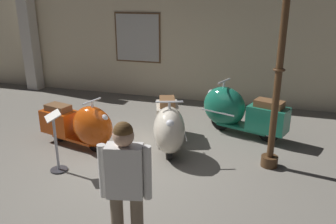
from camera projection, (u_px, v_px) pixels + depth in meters
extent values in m
plane|color=slate|center=(130.00, 165.00, 5.83)|extent=(60.00, 60.00, 0.00)
cube|color=beige|center=(190.00, 37.00, 8.98)|extent=(18.00, 0.20, 3.36)
cube|color=brown|center=(138.00, 38.00, 9.29)|extent=(1.30, 0.03, 1.32)
cube|color=#B2B2AD|center=(137.00, 38.00, 9.28)|extent=(1.22, 0.01, 1.24)
cube|color=beige|center=(29.00, 33.00, 9.99)|extent=(0.36, 0.36, 3.36)
cylinder|color=black|center=(96.00, 141.00, 6.28)|extent=(0.41, 0.17, 0.40)
cylinder|color=silver|center=(96.00, 141.00, 6.28)|extent=(0.20, 0.13, 0.18)
cylinder|color=black|center=(59.00, 131.00, 6.74)|extent=(0.41, 0.17, 0.40)
cylinder|color=silver|center=(59.00, 131.00, 6.74)|extent=(0.20, 0.13, 0.18)
cube|color=#C6470F|center=(77.00, 137.00, 6.51)|extent=(1.00, 0.57, 0.05)
ellipsoid|color=#C6470F|center=(93.00, 127.00, 6.21)|extent=(0.94, 0.70, 0.76)
cube|color=#C6470F|center=(60.00, 121.00, 6.65)|extent=(0.75, 0.55, 0.44)
cube|color=brown|center=(58.00, 108.00, 6.55)|extent=(0.53, 0.38, 0.12)
sphere|color=silver|center=(104.00, 118.00, 6.01)|extent=(0.15, 0.15, 0.15)
cylinder|color=silver|center=(92.00, 109.00, 6.08)|extent=(0.04, 0.04, 0.28)
cylinder|color=silver|center=(92.00, 101.00, 6.04)|extent=(0.13, 0.43, 0.03)
cylinder|color=black|center=(169.00, 147.00, 6.02)|extent=(0.22, 0.43, 0.43)
cylinder|color=silver|center=(169.00, 147.00, 6.02)|extent=(0.16, 0.22, 0.19)
cylinder|color=black|center=(167.00, 126.00, 6.97)|extent=(0.22, 0.43, 0.43)
cylinder|color=silver|center=(167.00, 126.00, 6.97)|extent=(0.16, 0.22, 0.19)
cube|color=beige|center=(168.00, 137.00, 6.50)|extent=(0.70, 1.08, 0.05)
ellipsoid|color=beige|center=(169.00, 130.00, 5.97)|extent=(0.82, 1.03, 0.81)
cube|color=beige|center=(167.00, 116.00, 6.86)|extent=(0.64, 0.83, 0.47)
cube|color=brown|center=(167.00, 102.00, 6.76)|extent=(0.45, 0.58, 0.13)
sphere|color=silver|center=(170.00, 124.00, 5.61)|extent=(0.16, 0.16, 0.16)
cylinder|color=silver|center=(169.00, 110.00, 5.81)|extent=(0.05, 0.05, 0.30)
cylinder|color=silver|center=(169.00, 102.00, 5.77)|extent=(0.45, 0.19, 0.03)
cube|color=silver|center=(185.00, 133.00, 5.99)|extent=(0.25, 0.68, 0.03)
cylinder|color=black|center=(221.00, 120.00, 7.29)|extent=(0.44, 0.23, 0.44)
cylinder|color=silver|center=(221.00, 120.00, 7.29)|extent=(0.22, 0.16, 0.20)
cylinder|color=black|center=(269.00, 131.00, 6.70)|extent=(0.44, 0.23, 0.44)
cylinder|color=silver|center=(269.00, 131.00, 6.70)|extent=(0.22, 0.16, 0.20)
cube|color=#196B51|center=(244.00, 126.00, 7.00)|extent=(1.12, 0.72, 0.06)
ellipsoid|color=#196B51|center=(224.00, 106.00, 7.15)|extent=(1.06, 0.84, 0.84)
cube|color=#196B51|center=(268.00, 119.00, 6.65)|extent=(0.85, 0.66, 0.48)
cube|color=brown|center=(269.00, 104.00, 6.55)|extent=(0.60, 0.46, 0.13)
sphere|color=silver|center=(212.00, 93.00, 7.25)|extent=(0.17, 0.17, 0.17)
cylinder|color=silver|center=(224.00, 88.00, 7.05)|extent=(0.05, 0.05, 0.31)
cylinder|color=silver|center=(224.00, 81.00, 7.00)|extent=(0.19, 0.47, 0.04)
cube|color=silver|center=(218.00, 112.00, 6.96)|extent=(0.70, 0.25, 0.03)
cylinder|color=#472D19|center=(269.00, 161.00, 5.78)|extent=(0.28, 0.28, 0.18)
cylinder|color=#472D19|center=(278.00, 78.00, 5.31)|extent=(0.11, 0.11, 2.68)
torus|color=#472D19|center=(279.00, 70.00, 5.27)|extent=(0.19, 0.19, 0.04)
cylinder|color=#72604C|center=(137.00, 222.00, 3.64)|extent=(0.14, 0.14, 0.79)
cylinder|color=#72604C|center=(117.00, 221.00, 3.65)|extent=(0.14, 0.14, 0.79)
cube|color=silver|center=(125.00, 171.00, 3.45)|extent=(0.40, 0.27, 0.56)
cylinder|color=silver|center=(147.00, 173.00, 3.43)|extent=(0.09, 0.09, 0.58)
cylinder|color=silver|center=(103.00, 171.00, 3.47)|extent=(0.09, 0.09, 0.58)
sphere|color=tan|center=(123.00, 136.00, 3.32)|extent=(0.21, 0.21, 0.21)
sphere|color=brown|center=(123.00, 131.00, 3.31)|extent=(0.20, 0.20, 0.20)
cylinder|color=#333338|center=(59.00, 170.00, 5.66)|extent=(0.28, 0.28, 0.02)
cylinder|color=#A5A5AD|center=(56.00, 144.00, 5.51)|extent=(0.04, 0.04, 0.91)
cube|color=silver|center=(53.00, 116.00, 5.35)|extent=(0.38, 0.39, 0.12)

